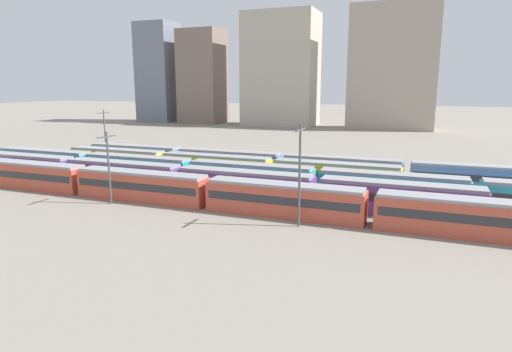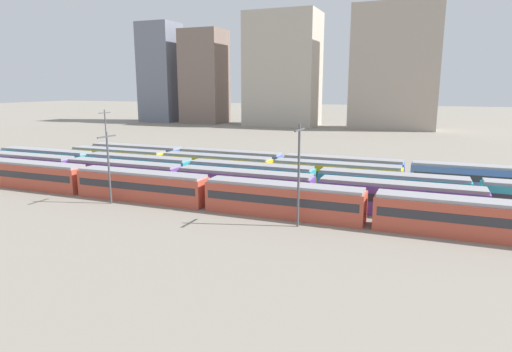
{
  "view_description": "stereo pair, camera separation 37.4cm",
  "coord_description": "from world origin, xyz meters",
  "px_view_note": "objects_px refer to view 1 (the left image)",
  "views": [
    {
      "loc": [
        51.46,
        -45.07,
        14.23
      ],
      "look_at": [
        29.72,
        10.4,
        2.04
      ],
      "focal_mm": 30.75,
      "sensor_mm": 36.0,
      "label": 1
    },
    {
      "loc": [
        51.81,
        -44.93,
        14.23
      ],
      "look_at": [
        29.72,
        10.4,
        2.04
      ],
      "focal_mm": 30.75,
      "sensor_mm": 36.0,
      "label": 2
    }
  ],
  "objects_px": {
    "train_track_1": "(180,179)",
    "train_track_4": "(283,165)",
    "train_track_0": "(284,199)",
    "train_track_2": "(317,182)",
    "train_track_3": "(216,167)",
    "catenary_pole_2": "(109,164)",
    "catenary_pole_1": "(105,132)",
    "catenary_pole_0": "(300,171)"
  },
  "relations": [
    {
      "from": "train_track_1",
      "to": "train_track_4",
      "type": "distance_m",
      "value": 18.27
    },
    {
      "from": "train_track_1",
      "to": "train_track_4",
      "type": "height_order",
      "value": "same"
    },
    {
      "from": "train_track_0",
      "to": "train_track_4",
      "type": "xyz_separation_m",
      "value": [
        -6.88,
        20.8,
        0.0
      ]
    },
    {
      "from": "train_track_1",
      "to": "train_track_4",
      "type": "bearing_deg",
      "value": 58.61
    },
    {
      "from": "train_track_2",
      "to": "train_track_3",
      "type": "xyz_separation_m",
      "value": [
        -17.42,
        5.2,
        -0.0
      ]
    },
    {
      "from": "train_track_0",
      "to": "train_track_1",
      "type": "distance_m",
      "value": 17.2
    },
    {
      "from": "train_track_2",
      "to": "catenary_pole_2",
      "type": "xyz_separation_m",
      "value": [
        -22.69,
        -13.18,
        3.09
      ]
    },
    {
      "from": "train_track_4",
      "to": "catenary_pole_2",
      "type": "bearing_deg",
      "value": -121.79
    },
    {
      "from": "train_track_4",
      "to": "catenary_pole_2",
      "type": "height_order",
      "value": "catenary_pole_2"
    },
    {
      "from": "train_track_3",
      "to": "catenary_pole_1",
      "type": "distance_m",
      "value": 29.5
    },
    {
      "from": "train_track_3",
      "to": "catenary_pole_2",
      "type": "distance_m",
      "value": 19.37
    },
    {
      "from": "train_track_2",
      "to": "catenary_pole_2",
      "type": "bearing_deg",
      "value": -149.84
    },
    {
      "from": "train_track_3",
      "to": "train_track_4",
      "type": "distance_m",
      "value": 10.7
    },
    {
      "from": "train_track_1",
      "to": "catenary_pole_1",
      "type": "xyz_separation_m",
      "value": [
        -27.96,
        18.52,
        3.56
      ]
    },
    {
      "from": "train_track_0",
      "to": "train_track_1",
      "type": "xyz_separation_m",
      "value": [
        -16.4,
        5.2,
        0.0
      ]
    },
    {
      "from": "train_track_2",
      "to": "train_track_4",
      "type": "relative_size",
      "value": 1.51
    },
    {
      "from": "train_track_3",
      "to": "catenary_pole_0",
      "type": "relative_size",
      "value": 5.25
    },
    {
      "from": "train_track_3",
      "to": "catenary_pole_2",
      "type": "height_order",
      "value": "catenary_pole_2"
    },
    {
      "from": "catenary_pole_1",
      "to": "train_track_0",
      "type": "bearing_deg",
      "value": -28.14
    },
    {
      "from": "train_track_1",
      "to": "train_track_2",
      "type": "xyz_separation_m",
      "value": [
        17.59,
        5.2,
        0.0
      ]
    },
    {
      "from": "catenary_pole_0",
      "to": "catenary_pole_2",
      "type": "distance_m",
      "value": 24.11
    },
    {
      "from": "train_track_3",
      "to": "catenary_pole_1",
      "type": "xyz_separation_m",
      "value": [
        -28.13,
        8.12,
        3.56
      ]
    },
    {
      "from": "train_track_1",
      "to": "train_track_2",
      "type": "distance_m",
      "value": 18.35
    },
    {
      "from": "catenary_pole_0",
      "to": "catenary_pole_2",
      "type": "relative_size",
      "value": 1.19
    },
    {
      "from": "catenary_pole_2",
      "to": "train_track_1",
      "type": "bearing_deg",
      "value": 57.44
    },
    {
      "from": "train_track_3",
      "to": "train_track_2",
      "type": "bearing_deg",
      "value": -16.62
    },
    {
      "from": "train_track_0",
      "to": "catenary_pole_2",
      "type": "height_order",
      "value": "catenary_pole_2"
    },
    {
      "from": "train_track_0",
      "to": "catenary_pole_0",
      "type": "relative_size",
      "value": 8.81
    },
    {
      "from": "train_track_0",
      "to": "train_track_4",
      "type": "distance_m",
      "value": 21.91
    },
    {
      "from": "train_track_0",
      "to": "train_track_2",
      "type": "height_order",
      "value": "same"
    },
    {
      "from": "catenary_pole_0",
      "to": "train_track_2",
      "type": "bearing_deg",
      "value": 95.99
    },
    {
      "from": "train_track_4",
      "to": "train_track_3",
      "type": "bearing_deg",
      "value": -150.91
    },
    {
      "from": "train_track_0",
      "to": "catenary_pole_2",
      "type": "bearing_deg",
      "value": -172.62
    },
    {
      "from": "train_track_4",
      "to": "catenary_pole_2",
      "type": "relative_size",
      "value": 8.37
    },
    {
      "from": "catenary_pole_2",
      "to": "train_track_3",
      "type": "bearing_deg",
      "value": 74.01
    },
    {
      "from": "train_track_0",
      "to": "catenary_pole_0",
      "type": "height_order",
      "value": "catenary_pole_0"
    },
    {
      "from": "catenary_pole_2",
      "to": "catenary_pole_0",
      "type": "bearing_deg",
      "value": -0.46
    },
    {
      "from": "catenary_pole_0",
      "to": "train_track_4",
      "type": "bearing_deg",
      "value": 111.74
    },
    {
      "from": "train_track_2",
      "to": "train_track_3",
      "type": "height_order",
      "value": "same"
    },
    {
      "from": "catenary_pole_2",
      "to": "train_track_4",
      "type": "bearing_deg",
      "value": 58.21
    },
    {
      "from": "train_track_2",
      "to": "train_track_3",
      "type": "relative_size",
      "value": 2.02
    },
    {
      "from": "train_track_1",
      "to": "catenary_pole_2",
      "type": "xyz_separation_m",
      "value": [
        -5.1,
        -7.98,
        3.09
      ]
    }
  ]
}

